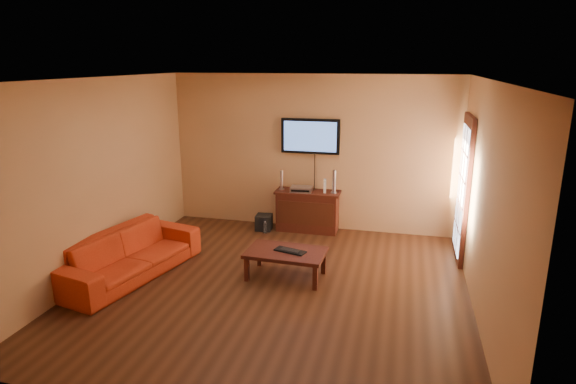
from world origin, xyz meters
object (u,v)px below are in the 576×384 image
(speaker_right, at_px, (334,183))
(bottle, at_px, (265,227))
(subwoofer, at_px, (264,222))
(keyboard, at_px, (290,251))
(media_console, at_px, (307,211))
(television, at_px, (310,136))
(game_console, at_px, (325,186))
(sofa, at_px, (128,247))
(av_receiver, at_px, (301,189))
(speaker_left, at_px, (282,181))
(coffee_table, at_px, (286,254))

(speaker_right, distance_m, bottle, 1.43)
(subwoofer, distance_m, keyboard, 2.03)
(media_console, bearing_deg, television, 90.00)
(television, xyz_separation_m, game_console, (0.30, -0.17, -0.82))
(keyboard, bearing_deg, speaker_right, 81.09)
(sofa, distance_m, av_receiver, 3.07)
(av_receiver, distance_m, bottle, 0.92)
(bottle, bearing_deg, keyboard, -62.75)
(game_console, bearing_deg, sofa, -143.79)
(av_receiver, distance_m, keyboard, 1.95)
(media_console, xyz_separation_m, speaker_left, (-0.47, 0.00, 0.51))
(speaker_left, xyz_separation_m, game_console, (0.77, 0.01, -0.05))
(media_console, xyz_separation_m, bottle, (-0.69, -0.30, -0.26))
(speaker_left, xyz_separation_m, av_receiver, (0.37, -0.04, -0.12))
(media_console, distance_m, speaker_left, 0.70)
(sofa, distance_m, keyboard, 2.24)
(television, height_order, game_console, television)
(av_receiver, distance_m, game_console, 0.41)
(bottle, bearing_deg, subwoofer, 112.85)
(media_console, height_order, subwoofer, media_console)
(speaker_left, height_order, bottle, speaker_left)
(subwoofer, xyz_separation_m, bottle, (0.06, -0.15, -0.03))
(coffee_table, height_order, subwoofer, coffee_table)
(av_receiver, height_order, subwoofer, av_receiver)
(media_console, height_order, game_console, game_console)
(speaker_left, xyz_separation_m, keyboard, (0.62, -1.94, -0.48))
(speaker_left, distance_m, speaker_right, 0.93)
(av_receiver, distance_m, subwoofer, 0.91)
(av_receiver, bearing_deg, television, 61.38)
(coffee_table, height_order, keyboard, keyboard)
(keyboard, bearing_deg, coffee_table, 175.76)
(television, distance_m, sofa, 3.51)
(coffee_table, relative_size, subwoofer, 4.04)
(coffee_table, xyz_separation_m, subwoofer, (-0.85, 1.79, -0.20))
(sofa, bearing_deg, bottle, -20.00)
(keyboard, bearing_deg, game_console, 85.77)
(coffee_table, distance_m, speaker_left, 2.09)
(television, xyz_separation_m, av_receiver, (-0.10, -0.22, -0.89))
(sofa, bearing_deg, television, -25.75)
(subwoofer, distance_m, bottle, 0.17)
(sofa, height_order, game_console, game_console)
(speaker_left, relative_size, subwoofer, 1.26)
(television, distance_m, bottle, 1.76)
(coffee_table, height_order, speaker_left, speaker_left)
(television, distance_m, av_receiver, 0.92)
(keyboard, bearing_deg, av_receiver, 97.71)
(sofa, bearing_deg, speaker_right, -33.57)
(coffee_table, distance_m, av_receiver, 1.95)
(bottle, bearing_deg, sofa, -122.70)
(av_receiver, relative_size, game_console, 1.65)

